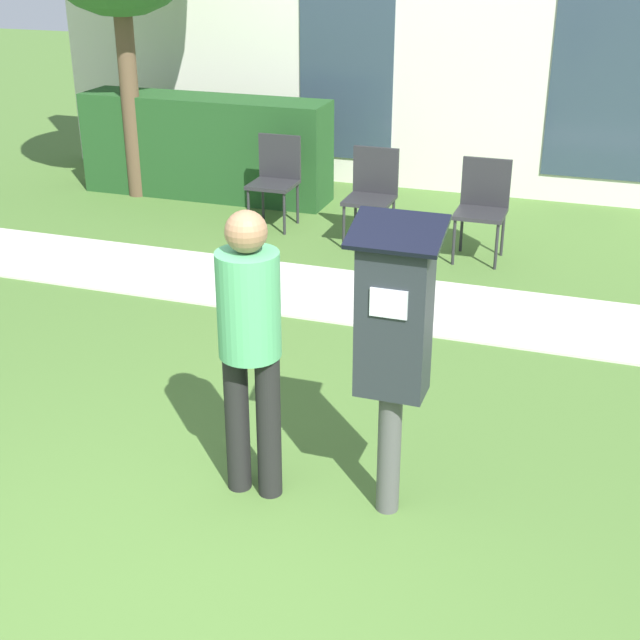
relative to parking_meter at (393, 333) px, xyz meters
The scene contains 9 objects.
ground_plane 1.68m from the parking_meter, 123.06° to the right, with size 40.00×40.00×0.00m, color #476B2D.
sidewalk 2.98m from the parking_meter, 105.15° to the left, with size 12.00×1.10×0.02m.
building_facade 6.27m from the parking_meter, 96.74° to the left, with size 10.00×0.26×3.20m.
parking_meter is the anchor object (origin of this frame).
person_standing 0.73m from the parking_meter, behind, with size 0.32×0.32×1.58m.
outdoor_chair_left 4.93m from the parking_meter, 118.15° to the left, with size 0.44×0.44×0.90m.
outdoor_chair_middle 4.33m from the parking_meter, 106.96° to the left, with size 0.44×0.44×0.90m.
outdoor_chair_right 4.06m from the parking_meter, 92.77° to the left, with size 0.44×0.44×0.90m.
hedge_row 6.14m from the parking_meter, 124.20° to the left, with size 2.80×0.60×1.10m.
Camera 1 is at (1.65, -2.67, 2.83)m, focal length 50.00 mm.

